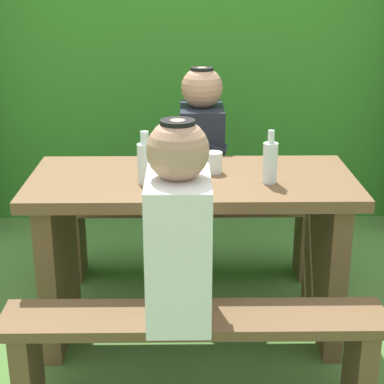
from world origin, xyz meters
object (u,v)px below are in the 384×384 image
(bench_near, at_px, (194,343))
(person_black_coat, at_px, (202,143))
(drinking_glass, at_px, (214,162))
(person_white_shirt, at_px, (178,229))
(picnic_table, at_px, (192,229))
(bottle_left, at_px, (270,162))
(bench_far, at_px, (191,223))
(bottle_right, at_px, (145,162))

(bench_near, xyz_separation_m, person_black_coat, (0.06, 1.16, 0.45))
(drinking_glass, bearing_deg, person_white_shirt, -103.22)
(picnic_table, bearing_deg, bottle_left, -14.79)
(bench_near, bearing_deg, picnic_table, 90.00)
(bench_far, relative_size, bottle_left, 6.25)
(person_white_shirt, distance_m, drinking_glass, 0.66)
(person_black_coat, bearing_deg, bench_far, 176.70)
(bench_near, xyz_separation_m, person_white_shirt, (-0.05, 0.00, 0.45))
(person_white_shirt, distance_m, bottle_left, 0.63)
(picnic_table, relative_size, person_black_coat, 1.95)
(picnic_table, bearing_deg, bench_far, 90.00)
(person_black_coat, bearing_deg, person_white_shirt, -95.56)
(bench_near, bearing_deg, bench_far, 90.00)
(picnic_table, distance_m, bench_near, 0.62)
(person_black_coat, distance_m, drinking_glass, 0.52)
(picnic_table, distance_m, person_black_coat, 0.63)
(person_white_shirt, distance_m, person_black_coat, 1.16)
(drinking_glass, xyz_separation_m, bottle_left, (0.23, -0.15, 0.05))
(person_black_coat, bearing_deg, picnic_table, -95.69)
(bench_far, xyz_separation_m, person_black_coat, (0.06, -0.00, 0.45))
(bottle_left, bearing_deg, bottle_right, 179.81)
(bench_near, relative_size, bench_far, 1.00)
(bench_near, height_order, person_white_shirt, person_white_shirt)
(drinking_glass, bearing_deg, bench_near, -98.46)
(person_white_shirt, xyz_separation_m, drinking_glass, (0.15, 0.64, 0.05))
(picnic_table, distance_m, bottle_right, 0.40)
(picnic_table, bearing_deg, drinking_glass, 33.65)
(bench_near, distance_m, bottle_right, 0.76)
(person_black_coat, xyz_separation_m, bottle_right, (-0.25, -0.66, 0.10))
(bottle_right, bearing_deg, picnic_table, 23.15)
(picnic_table, relative_size, bottle_left, 6.25)
(person_white_shirt, height_order, drinking_glass, person_white_shirt)
(person_black_coat, bearing_deg, bench_near, -92.85)
(person_black_coat, distance_m, bottle_left, 0.72)
(bench_far, height_order, bottle_right, bottle_right)
(picnic_table, bearing_deg, bench_near, -90.00)
(bench_far, bearing_deg, person_black_coat, -3.30)
(bottle_left, bearing_deg, drinking_glass, 146.66)
(picnic_table, height_order, drinking_glass, drinking_glass)
(drinking_glass, height_order, bottle_left, bottle_left)
(picnic_table, xyz_separation_m, person_black_coat, (0.06, 0.58, 0.24))
(bottle_left, height_order, bottle_right, bottle_left)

